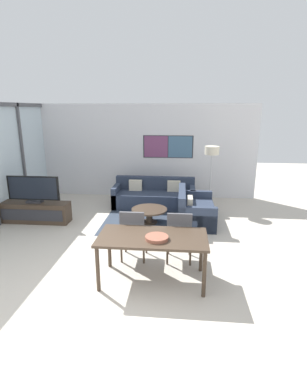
# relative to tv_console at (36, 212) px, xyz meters

# --- Properties ---
(ground_plane) EXTENTS (24.00, 24.00, 0.00)m
(ground_plane) POSITION_rel_tv_console_xyz_m (2.19, -3.10, -0.24)
(ground_plane) COLOR beige
(wall_back) EXTENTS (7.02, 0.09, 2.80)m
(wall_back) POSITION_rel_tv_console_xyz_m (2.21, 2.51, 1.16)
(wall_back) COLOR silver
(wall_back) RESTS_ON ground_plane
(area_rug) EXTENTS (2.22, 1.78, 0.01)m
(area_rug) POSITION_rel_tv_console_xyz_m (2.74, 0.20, -0.24)
(area_rug) COLOR #333D4C
(area_rug) RESTS_ON ground_plane
(tv_console) EXTENTS (1.63, 0.44, 0.49)m
(tv_console) POSITION_rel_tv_console_xyz_m (0.00, 0.00, 0.00)
(tv_console) COLOR #423326
(tv_console) RESTS_ON ground_plane
(television) EXTENTS (1.25, 0.20, 0.65)m
(television) POSITION_rel_tv_console_xyz_m (0.00, 0.00, 0.57)
(television) COLOR #2D2D33
(television) RESTS_ON tv_console
(sofa_main) EXTENTS (2.24, 0.85, 0.79)m
(sofa_main) POSITION_rel_tv_console_xyz_m (2.74, 1.48, 0.03)
(sofa_main) COLOR #2D384C
(sofa_main) RESTS_ON ground_plane
(sofa_side) EXTENTS (0.85, 1.46, 0.79)m
(sofa_side) POSITION_rel_tv_console_xyz_m (3.77, 0.35, 0.03)
(sofa_side) COLOR #2D384C
(sofa_side) RESTS_ON ground_plane
(coffee_table) EXTENTS (0.85, 0.85, 0.35)m
(coffee_table) POSITION_rel_tv_console_xyz_m (2.74, 0.20, 0.02)
(coffee_table) COLOR #423326
(coffee_table) RESTS_ON ground_plane
(dining_table) EXTENTS (1.68, 0.85, 0.76)m
(dining_table) POSITION_rel_tv_console_xyz_m (3.06, -2.29, 0.44)
(dining_table) COLOR #423326
(dining_table) RESTS_ON ground_plane
(dining_chair_left) EXTENTS (0.46, 0.46, 0.96)m
(dining_chair_left) POSITION_rel_tv_console_xyz_m (2.65, -1.65, 0.29)
(dining_chair_left) COLOR #4C4C51
(dining_chair_left) RESTS_ON ground_plane
(dining_chair_centre) EXTENTS (0.46, 0.46, 0.96)m
(dining_chair_centre) POSITION_rel_tv_console_xyz_m (3.46, -1.65, 0.29)
(dining_chair_centre) COLOR #4C4C51
(dining_chair_centre) RESTS_ON ground_plane
(fruit_bowl) EXTENTS (0.35, 0.35, 0.05)m
(fruit_bowl) POSITION_rel_tv_console_xyz_m (3.13, -2.41, 0.55)
(fruit_bowl) COLOR #995642
(fruit_bowl) RESTS_ON dining_table
(floor_lamp) EXTENTS (0.38, 0.38, 1.69)m
(floor_lamp) POSITION_rel_tv_console_xyz_m (4.27, 1.54, 1.22)
(floor_lamp) COLOR #2D2D33
(floor_lamp) RESTS_ON ground_plane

